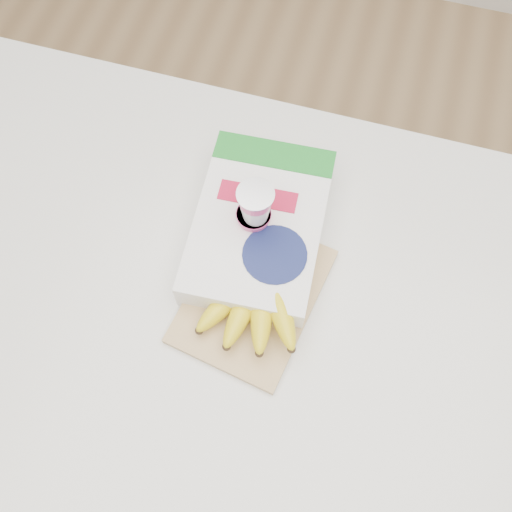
% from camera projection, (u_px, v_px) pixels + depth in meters
% --- Properties ---
extents(room, '(4.00, 4.00, 4.00)m').
position_uv_depth(room, '(210.00, 193.00, 0.63)').
color(room, tan).
rests_on(room, ground).
extents(table, '(1.31, 0.88, 0.99)m').
position_uv_depth(table, '(236.00, 370.00, 1.41)').
color(table, silver).
rests_on(table, ground).
extents(cutting_board, '(0.24, 0.30, 0.01)m').
position_uv_depth(cutting_board, '(253.00, 296.00, 0.96)').
color(cutting_board, tan).
rests_on(cutting_board, table).
extents(bananas, '(0.19, 0.19, 0.07)m').
position_uv_depth(bananas, '(255.00, 300.00, 0.92)').
color(bananas, '#382816').
rests_on(bananas, cutting_board).
extents(yogurt_stack, '(0.06, 0.06, 0.14)m').
position_uv_depth(yogurt_stack, '(255.00, 213.00, 0.93)').
color(yogurt_stack, white).
rests_on(yogurt_stack, cutting_board).
extents(cereal_box, '(0.23, 0.33, 0.07)m').
position_uv_depth(cereal_box, '(259.00, 226.00, 0.98)').
color(cereal_box, white).
rests_on(cereal_box, table).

